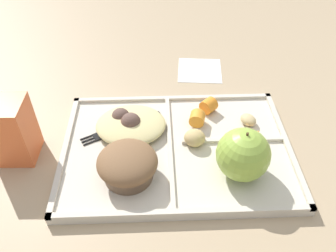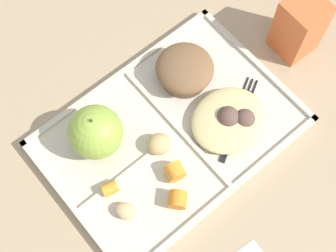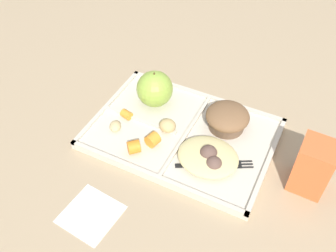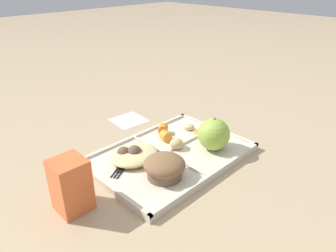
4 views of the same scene
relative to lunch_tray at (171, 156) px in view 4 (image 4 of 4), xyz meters
The scene contains 15 objects.
ground 0.01m from the lunch_tray, ahead, with size 6.00×6.00×0.00m, color tan.
lunch_tray is the anchor object (origin of this frame).
green_apple 0.12m from the lunch_tray, 148.55° to the left, with size 0.08×0.08×0.09m.
bran_muffin 0.10m from the lunch_tray, 36.49° to the left, with size 0.09×0.09×0.05m.
carrot_slice_tilted 0.13m from the lunch_tray, behind, with size 0.02×0.02×0.02m, color orange.
carrot_slice_edge 0.07m from the lunch_tray, 124.54° to the right, with size 0.03×0.03×0.02m, color orange.
carrot_slice_near_corner 0.12m from the lunch_tray, 124.95° to the right, with size 0.03×0.03×0.02m, color orange.
potato_chunk_large 0.04m from the lunch_tray, 165.19° to the right, with size 0.04×0.03×0.03m, color tan.
potato_chunk_golden 0.15m from the lunch_tray, 157.33° to the right, with size 0.03×0.03×0.02m, color tan.
egg_noodle_pile 0.09m from the lunch_tray, 30.56° to the right, with size 0.12×0.11×0.02m, color #D6C684.
meatball_back 0.09m from the lunch_tray, 29.65° to the right, with size 0.04×0.04×0.04m, color brown.
meatball_center 0.12m from the lunch_tray, 32.90° to the right, with size 0.03×0.03×0.03m, color brown.
plastic_fork 0.12m from the lunch_tray, 25.31° to the right, with size 0.14×0.09×0.00m.
milk_carton 0.27m from the lunch_tray, ahead, with size 0.06×0.06×0.11m, color orange.
paper_napkin 0.26m from the lunch_tray, 104.81° to the right, with size 0.10×0.10×0.00m, color white.
Camera 4 is at (0.49, 0.48, 0.43)m, focal length 33.88 mm.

